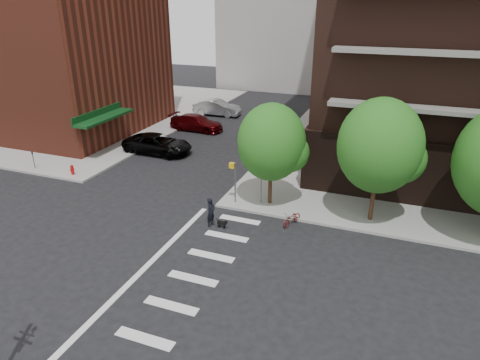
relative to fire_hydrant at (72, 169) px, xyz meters
name	(u,v)px	position (x,y,z in m)	size (l,w,h in m)	color
ground	(137,265)	(10.50, -7.80, -0.55)	(120.00, 120.00, 0.00)	black
sidewalk_nw	(70,109)	(-14.00, 15.70, -0.48)	(31.00, 33.00, 0.15)	gray
crosswalk	(178,275)	(12.71, -7.80, -0.55)	(3.85, 13.00, 0.01)	silver
midrise_nw	(33,17)	(-11.50, 10.20, 9.60)	(21.40, 15.50, 20.00)	maroon
tree_a	(271,142)	(14.50, 0.70, 3.49)	(4.00, 4.00, 5.90)	#301E11
tree_b	(380,146)	(20.50, 0.70, 3.99)	(4.50, 4.50, 6.65)	#301E11
pedestrian_signal	(241,177)	(12.82, 0.12, 1.30)	(2.18, 0.67, 2.60)	slate
fire_hydrant	(72,169)	(0.00, 0.00, 0.00)	(0.24, 0.24, 0.73)	#A50C0C
parking_meter	(33,158)	(-3.50, 0.00, 0.41)	(0.10, 0.08, 1.32)	black
parked_car_black	(158,144)	(3.09, 6.53, 0.24)	(5.67, 2.62, 1.58)	black
parked_car_maroon	(197,123)	(3.15, 13.54, 0.21)	(5.22, 2.12, 1.52)	#420406
parked_car_silver	(217,108)	(2.66, 19.55, 0.29)	(5.10, 1.78, 1.68)	#A0A4A8
scooter	(292,218)	(16.43, -1.30, -0.15)	(0.54, 1.54, 0.81)	maroon
dog_walker	(211,212)	(12.23, -3.01, 0.30)	(0.41, 0.62, 1.70)	black
dog	(222,223)	(12.92, -3.04, -0.24)	(0.59, 0.20, 0.50)	black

